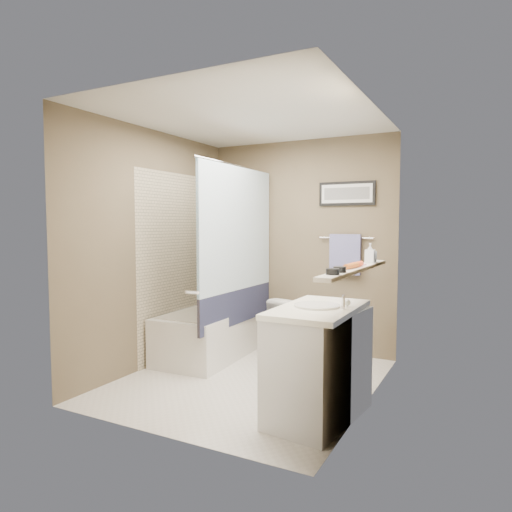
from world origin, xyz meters
The scene contains 34 objects.
ground centered at (0.00, 0.00, 0.00)m, with size 2.50×2.50×0.00m, color silver.
ceiling centered at (0.00, 0.00, 2.38)m, with size 2.20×2.50×0.04m, color silver.
wall_back centered at (0.00, 1.23, 1.20)m, with size 2.20×0.04×2.40m, color brown.
wall_front centered at (0.00, -1.23, 1.20)m, with size 2.20×0.04×2.40m, color brown.
wall_left centered at (-1.08, 0.00, 1.20)m, with size 0.04×2.50×2.40m, color brown.
wall_right centered at (1.08, 0.00, 1.20)m, with size 0.04×2.50×2.40m, color brown.
tile_surround centered at (-1.09, 0.50, 1.00)m, with size 0.02×1.55×2.00m, color #C4B595.
curtain_rod centered at (-0.40, 0.50, 2.05)m, with size 0.02×0.02×1.55m, color silver.
curtain_upper centered at (-0.40, 0.50, 1.40)m, with size 0.03×1.45×1.28m, color white.
curtain_lower centered at (-0.40, 0.50, 0.58)m, with size 0.03×1.45×0.36m, color #262A47.
mirror centered at (1.09, -0.15, 1.62)m, with size 0.02×1.60×1.00m, color silver.
shelf centered at (1.04, -0.15, 1.10)m, with size 0.12×1.60×0.03m, color silver.
towel_bar centered at (0.55, 1.22, 1.30)m, with size 0.02×0.02×0.60m, color silver.
towel centered at (0.55, 1.20, 1.12)m, with size 0.34×0.05×0.44m, color #9A9EE1.
art_frame centered at (0.55, 1.23, 1.78)m, with size 0.62×0.03×0.26m, color black.
art_mat centered at (0.55, 1.22, 1.78)m, with size 0.56×0.00×0.20m, color white.
art_image centered at (0.55, 1.22, 1.78)m, with size 0.50×0.00×0.13m, color #595959.
door centered at (0.55, -1.24, 1.00)m, with size 0.80×0.02×2.00m, color silver.
door_handle centered at (0.22, -1.19, 1.00)m, with size 0.02×0.02×0.10m, color silver.
bathtub centered at (-0.75, 0.58, 0.25)m, with size 0.70×1.50×0.50m, color white.
tub_rim centered at (-0.75, 0.58, 0.50)m, with size 0.56×1.36×0.02m, color beige.
toilet centered at (0.16, 0.86, 0.33)m, with size 0.37×0.65×0.67m, color silver.
vanity centered at (0.85, -0.47, 0.40)m, with size 0.50×0.90×0.80m, color silver.
countertop centered at (0.84, -0.47, 0.82)m, with size 0.54×0.96×0.04m, color white.
sink_basin centered at (0.83, -0.47, 0.85)m, with size 0.34×0.34×0.01m, color silver.
faucet_spout centered at (1.03, -0.47, 0.89)m, with size 0.02×0.02×0.10m, color silver.
faucet_knob centered at (1.03, -0.37, 0.87)m, with size 0.05×0.05×0.05m, color silver.
candle_bowl_near centered at (1.04, -0.74, 1.14)m, with size 0.09×0.09×0.04m, color black.
candle_bowl_far centered at (1.04, -0.58, 1.14)m, with size 0.09×0.09×0.04m, color black.
hair_brush_front centered at (1.04, -0.28, 1.14)m, with size 0.04×0.04×0.22m, color #CB5D1C.
hair_brush_back centered at (1.04, -0.15, 1.14)m, with size 0.04×0.04×0.22m, color #F04C21.
pink_comb centered at (1.04, 0.02, 1.12)m, with size 0.03×0.16×0.01m, color pink.
glass_jar centered at (1.04, 0.37, 1.17)m, with size 0.08×0.08×0.10m, color silver.
soap_bottle centered at (1.04, 0.29, 1.20)m, with size 0.08×0.08×0.17m, color #999999.
Camera 1 is at (1.97, -3.64, 1.45)m, focal length 32.00 mm.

